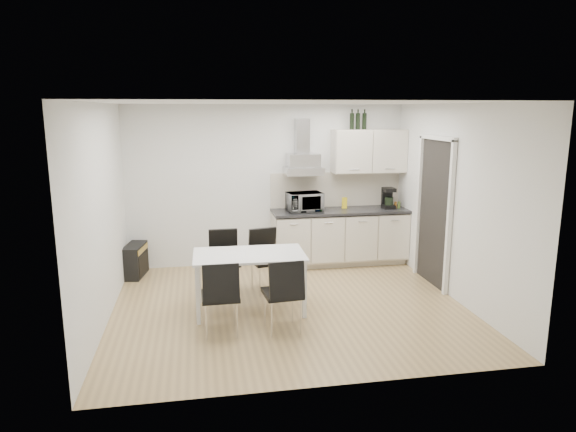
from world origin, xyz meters
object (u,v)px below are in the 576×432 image
kitchenette (341,214)px  floor_speaker (227,258)px  chair_far_right (267,261)px  guitar_amp (135,260)px  dining_table (249,260)px  chair_far_left (225,263)px  chair_near_right (282,294)px  chair_near_left (220,297)px

kitchenette → floor_speaker: (-1.88, 0.17, -0.69)m
chair_far_right → guitar_amp: bearing=-40.9°
dining_table → chair_far_left: chair_far_left is taller
chair_near_right → floor_speaker: bearing=95.4°
dining_table → chair_far_left: (-0.28, 0.68, -0.23)m
chair_far_left → chair_near_right: same height
dining_table → chair_far_left: size_ratio=1.59×
dining_table → chair_near_left: chair_near_left is taller
chair_far_left → floor_speaker: (0.10, 1.26, -0.30)m
kitchenette → chair_far_right: kitchenette is taller
chair_near_left → chair_near_right: same height
kitchenette → chair_near_right: size_ratio=2.86×
dining_table → chair_near_left: size_ratio=1.59×
chair_near_right → dining_table: bearing=109.6°
chair_far_right → chair_near_left: bearing=48.5°
chair_near_left → chair_near_right: bearing=-3.9°
floor_speaker → chair_near_left: bearing=-96.6°
chair_far_left → guitar_amp: size_ratio=1.41×
floor_speaker → chair_near_right: bearing=-81.1°
kitchenette → floor_speaker: size_ratio=9.07×
chair_near_left → floor_speaker: (0.22, 2.56, -0.30)m
dining_table → chair_far_right: (0.31, 0.64, -0.23)m
chair_near_left → chair_far_left: bearing=84.1°
chair_far_right → chair_near_left: 1.45m
chair_near_left → chair_near_right: (0.70, -0.04, 0.00)m
chair_far_right → chair_near_right: size_ratio=1.00×
kitchenette → dining_table: size_ratio=1.80×
kitchenette → chair_near_right: kitchenette is taller
chair_far_left → chair_near_left: same height
chair_far_right → chair_near_right: bearing=77.6°
dining_table → chair_near_left: (-0.40, -0.63, -0.23)m
chair_far_right → chair_near_left: size_ratio=1.00×
dining_table → chair_near_right: chair_near_right is taller
chair_far_left → chair_near_right: bearing=112.3°
dining_table → floor_speaker: bearing=96.5°
chair_near_right → floor_speaker: (-0.48, 2.60, -0.30)m
kitchenette → chair_near_left: size_ratio=2.86×
dining_table → floor_speaker: 2.01m
chair_far_left → guitar_amp: 1.67m
chair_near_right → chair_far_right: bearing=84.6°
chair_far_right → floor_speaker: (-0.49, 1.29, -0.30)m
floor_speaker → guitar_amp: bearing=-171.6°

